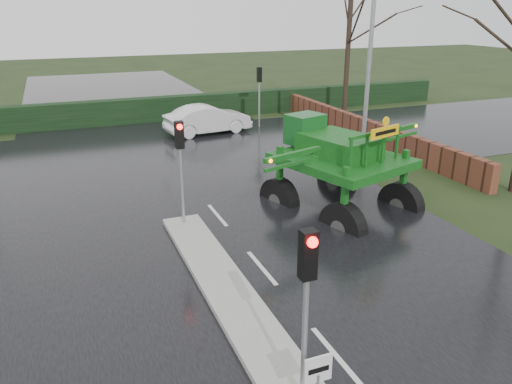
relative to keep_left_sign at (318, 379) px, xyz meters
name	(u,v)px	position (x,y,z in m)	size (l,w,h in m)	color
ground	(336,356)	(1.30, 1.50, -1.06)	(140.00, 140.00, 0.00)	black
road_main	(201,196)	(1.30, 11.50, -1.05)	(14.00, 80.00, 0.02)	black
road_cross	(167,156)	(1.30, 17.50, -1.05)	(80.00, 12.00, 0.02)	black
median_island	(229,293)	(0.00, 4.50, -0.97)	(1.20, 10.00, 0.16)	gray
hedge_row	(138,111)	(1.30, 25.50, -0.31)	(44.00, 0.90, 1.50)	black
brick_wall	(353,125)	(11.80, 17.50, -0.46)	(0.40, 20.00, 1.20)	#592D1E
keep_left_sign	(318,379)	(0.00, 0.00, 0.00)	(0.50, 0.07, 1.35)	gray
traffic_signal_near	(307,283)	(0.00, 0.49, 1.53)	(0.26, 0.33, 3.52)	gray
traffic_signal_mid	(180,151)	(0.00, 8.99, 1.53)	(0.26, 0.33, 3.52)	gray
traffic_signal_far	(259,83)	(7.80, 21.51, 1.53)	(0.26, 0.33, 3.52)	gray
street_light_right	(366,27)	(9.49, 13.50, 4.93)	(3.85, 0.30, 10.00)	gray
tree_right_far	(350,12)	(14.30, 22.50, 5.44)	(7.00, 7.00, 12.05)	black
crop_sprayer	(342,166)	(4.74, 7.19, 1.01)	(7.53, 5.72, 4.38)	black
white_sedan	(208,133)	(4.49, 21.10, -1.06)	(1.69, 4.86, 1.60)	silver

